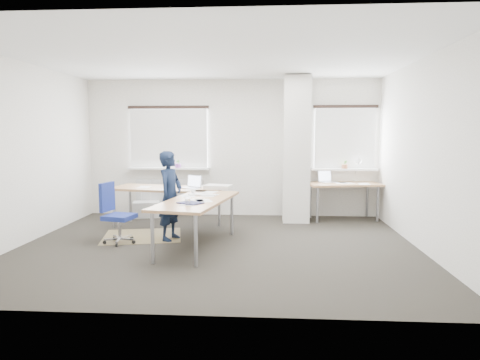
# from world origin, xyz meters

# --- Properties ---
(ground) EXTENTS (6.00, 6.00, 0.00)m
(ground) POSITION_xyz_m (0.00, 0.00, 0.00)
(ground) COLOR black
(ground) RESTS_ON ground
(room_shell) EXTENTS (6.04, 5.04, 2.82)m
(room_shell) POSITION_xyz_m (0.18, 0.45, 1.75)
(room_shell) COLOR beige
(room_shell) RESTS_ON ground
(floor_mat) EXTENTS (1.45, 1.30, 0.01)m
(floor_mat) POSITION_xyz_m (-1.33, 0.53, 0.00)
(floor_mat) COLOR olive
(floor_mat) RESTS_ON ground
(white_crate) EXTENTS (0.61, 0.50, 0.32)m
(white_crate) POSITION_xyz_m (-1.72, 2.16, 0.16)
(white_crate) COLOR white
(white_crate) RESTS_ON ground
(desk_main) EXTENTS (2.40, 2.98, 0.96)m
(desk_main) POSITION_xyz_m (-0.64, 0.58, 0.69)
(desk_main) COLOR #93633F
(desk_main) RESTS_ON ground
(desk_side) EXTENTS (1.50, 0.93, 1.22)m
(desk_side) POSITION_xyz_m (2.25, 2.16, 0.69)
(desk_side) COLOR #93633F
(desk_side) RESTS_ON ground
(task_chair) EXTENTS (0.53, 0.51, 0.95)m
(task_chair) POSITION_xyz_m (-1.58, 0.08, 0.26)
(task_chair) COLOR navy
(task_chair) RESTS_ON ground
(person) EXTENTS (0.48, 0.60, 1.43)m
(person) POSITION_xyz_m (-0.80, 0.34, 0.71)
(person) COLOR black
(person) RESTS_ON ground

